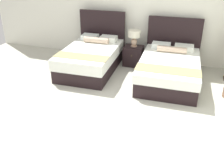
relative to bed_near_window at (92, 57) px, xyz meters
name	(u,v)px	position (x,y,z in m)	size (l,w,h in m)	color
ground_plane	(103,117)	(1.00, -1.95, -0.35)	(9.35, 9.83, 0.02)	#B5B4A4
wall_back	(141,10)	(1.00, 1.17, 1.06)	(9.35, 0.12, 2.80)	white
bed_near_window	(92,57)	(0.00, 0.00, 0.00)	(1.36, 2.07, 1.37)	black
bed_near_corner	(169,68)	(2.00, 0.01, -0.03)	(1.44, 2.14, 1.32)	black
nightstand	(133,56)	(0.98, 0.60, -0.08)	(0.50, 0.43, 0.54)	black
table_lamp	(134,36)	(0.98, 0.62, 0.49)	(0.32, 0.32, 0.44)	tan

